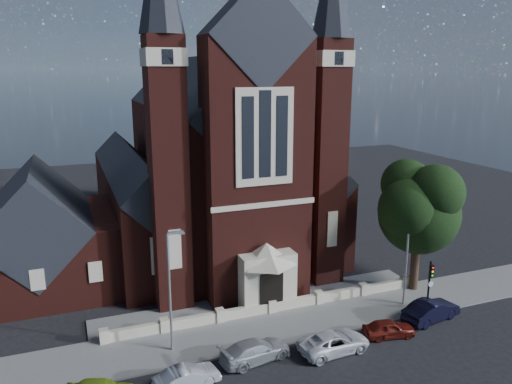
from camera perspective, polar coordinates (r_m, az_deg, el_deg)
ground at (r=45.56m, az=-2.46°, el=-9.02°), size 120.00×120.00×0.00m
pavement_strip at (r=36.75m, az=3.02°, el=-14.97°), size 60.00×5.00×0.12m
forecourt_paving at (r=40.01m, az=0.62°, el=-12.41°), size 26.00×3.00×0.14m
forecourt_wall at (r=38.37m, az=1.76°, el=-13.64°), size 24.00×0.40×0.90m
church at (r=50.48m, az=-5.47°, el=2.92°), size 20.01×34.90×29.20m
parish_hall at (r=45.01m, az=-23.58°, el=-5.06°), size 12.00×12.20×10.24m
street_tree at (r=41.48m, az=18.53°, el=-1.90°), size 6.40×6.60×10.70m
street_lamp_left at (r=32.11m, az=-9.71°, el=-10.45°), size 1.16×0.22×8.09m
street_lamp_right at (r=39.39m, az=17.01°, el=-6.21°), size 1.16×0.22×8.09m
traffic_signal at (r=39.55m, az=19.27°, el=-9.45°), size 0.28×0.42×4.00m
car_silver_a at (r=30.58m, az=-7.89°, el=-20.24°), size 3.97×1.93×1.25m
car_silver_b at (r=32.57m, az=-0.07°, el=-17.67°), size 4.90×2.64×1.35m
car_white_suv at (r=33.81m, az=8.90°, el=-16.61°), size 4.90×2.50×1.32m
car_dark_red at (r=36.21m, az=14.92°, el=-14.83°), size 3.77×2.05×1.21m
car_navy at (r=39.15m, az=19.39°, el=-12.63°), size 4.86×2.48×1.53m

